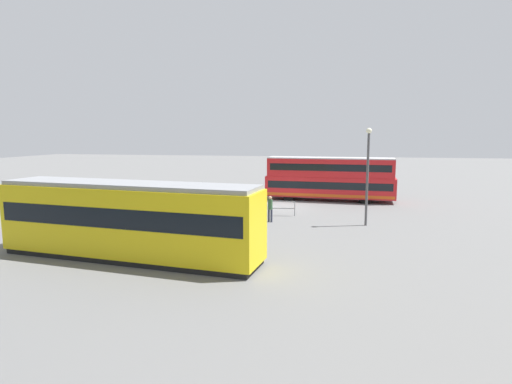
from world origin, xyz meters
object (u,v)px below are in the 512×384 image
at_px(info_sign, 203,192).
at_px(tram_yellow, 129,219).
at_px(double_decker_bus, 330,179).
at_px(street_lamp, 368,169).
at_px(pedestrian_crossing, 270,207).
at_px(pedestrian_near_railing, 190,207).

bearing_deg(info_sign, tram_yellow, 89.80).
bearing_deg(double_decker_bus, info_sign, 44.66).
xyz_separation_m(double_decker_bus, info_sign, (8.90, 8.80, -0.28)).
bearing_deg(street_lamp, pedestrian_crossing, 1.11).
relative_size(tram_yellow, pedestrian_crossing, 7.40).
height_order(pedestrian_near_railing, street_lamp, street_lamp).
bearing_deg(double_decker_bus, pedestrian_crossing, 70.03).
relative_size(pedestrian_crossing, info_sign, 0.72).
bearing_deg(street_lamp, double_decker_bus, -75.70).
bearing_deg(double_decker_bus, tram_yellow, 65.60).
distance_m(pedestrian_near_railing, info_sign, 2.20).
height_order(tram_yellow, pedestrian_near_railing, tram_yellow).
height_order(pedestrian_near_railing, info_sign, info_sign).
bearing_deg(pedestrian_crossing, info_sign, -15.14).
relative_size(double_decker_bus, street_lamp, 1.82).
xyz_separation_m(tram_yellow, pedestrian_near_railing, (0.25, -8.87, -0.96)).
bearing_deg(street_lamp, info_sign, -6.38).
xyz_separation_m(double_decker_bus, tram_yellow, (8.94, 19.71, -0.09)).
relative_size(tram_yellow, info_sign, 5.34).
distance_m(pedestrian_crossing, info_sign, 5.42).
bearing_deg(tram_yellow, street_lamp, -140.09).
xyz_separation_m(pedestrian_near_railing, pedestrian_crossing, (-5.48, -0.64, 0.10)).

